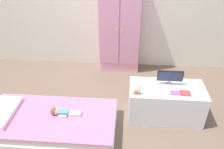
{
  "coord_description": "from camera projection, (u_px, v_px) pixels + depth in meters",
  "views": [
    {
      "loc": [
        0.45,
        -2.25,
        2.21
      ],
      "look_at": [
        0.26,
        0.33,
        0.53
      ],
      "focal_mm": 35.78,
      "sensor_mm": 36.0,
      "label": 1
    }
  ],
  "objects": [
    {
      "name": "ground_plane",
      "position": [
        92.0,
        119.0,
        3.12
      ],
      "size": [
        10.0,
        10.0,
        0.02
      ],
      "primitive_type": "cube",
      "color": "brown"
    },
    {
      "name": "bed",
      "position": [
        51.0,
        123.0,
        2.88
      ],
      "size": [
        1.66,
        0.81,
        0.23
      ],
      "color": "white",
      "rests_on": "ground_plane"
    },
    {
      "name": "pillow",
      "position": [
        2.0,
        112.0,
        2.84
      ],
      "size": [
        0.32,
        0.58,
        0.06
      ],
      "primitive_type": "cube",
      "color": "silver",
      "rests_on": "bed"
    },
    {
      "name": "doll",
      "position": [
        60.0,
        112.0,
        2.83
      ],
      "size": [
        0.39,
        0.13,
        0.1
      ],
      "color": "#4C84C6",
      "rests_on": "bed"
    },
    {
      "name": "wardrobe",
      "position": [
        120.0,
        27.0,
        3.8
      ],
      "size": [
        0.7,
        0.32,
        1.65
      ],
      "color": "#E599BC",
      "rests_on": "ground_plane"
    },
    {
      "name": "tv_stand",
      "position": [
        165.0,
        102.0,
        3.04
      ],
      "size": [
        0.98,
        0.48,
        0.48
      ],
      "primitive_type": "cube",
      "color": "silver",
      "rests_on": "ground_plane"
    },
    {
      "name": "tv_monitor",
      "position": [
        170.0,
        77.0,
        2.9
      ],
      "size": [
        0.33,
        0.1,
        0.21
      ],
      "color": "#99999E",
      "rests_on": "tv_stand"
    },
    {
      "name": "rocking_horse_toy",
      "position": [
        138.0,
        90.0,
        2.77
      ],
      "size": [
        0.11,
        0.04,
        0.13
      ],
      "color": "#8E6642",
      "rests_on": "tv_stand"
    },
    {
      "name": "book_purple",
      "position": [
        175.0,
        93.0,
        2.81
      ],
      "size": [
        0.12,
        0.09,
        0.01
      ],
      "primitive_type": "cube",
      "color": "#8E51B2",
      "rests_on": "tv_stand"
    },
    {
      "name": "book_red",
      "position": [
        185.0,
        93.0,
        2.8
      ],
      "size": [
        0.13,
        0.11,
        0.02
      ],
      "primitive_type": "cube",
      "color": "#CC3838",
      "rests_on": "tv_stand"
    }
  ]
}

